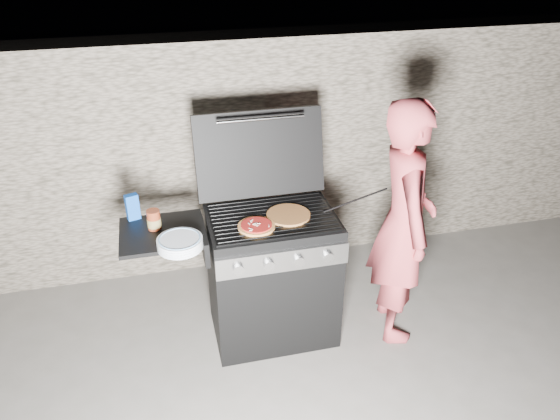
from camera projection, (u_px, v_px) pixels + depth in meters
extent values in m
plane|color=#68635D|center=(273.00, 329.00, 3.81)|extent=(50.00, 50.00, 0.00)
cube|color=gray|center=(242.00, 152.00, 4.26)|extent=(8.00, 0.35, 1.80)
cylinder|color=#B36F40|center=(288.00, 215.00, 3.37)|extent=(0.33, 0.33, 0.01)
cylinder|color=maroon|center=(154.00, 220.00, 3.23)|extent=(0.10, 0.10, 0.12)
cube|color=#0D44A7|center=(132.00, 207.00, 3.32)|extent=(0.09, 0.07, 0.17)
cylinder|color=silver|center=(180.00, 243.00, 3.06)|extent=(0.33, 0.33, 0.06)
imported|color=#B33E43|center=(403.00, 223.00, 3.47)|extent=(0.51, 0.67, 1.65)
cylinder|color=black|center=(356.00, 200.00, 3.46)|extent=(0.45, 0.08, 0.09)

